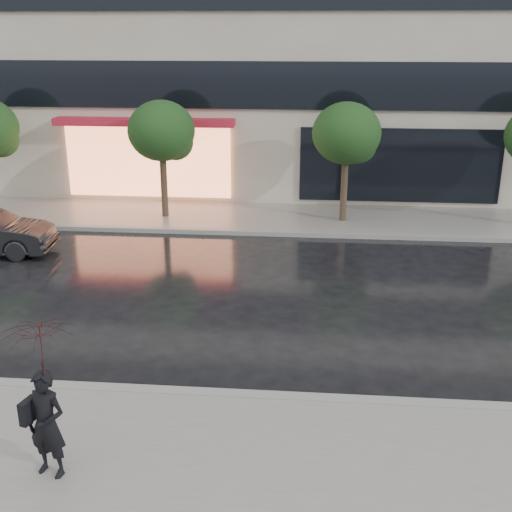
# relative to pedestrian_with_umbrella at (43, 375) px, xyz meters

# --- Properties ---
(ground) EXTENTS (120.00, 120.00, 0.00)m
(ground) POSITION_rel_pedestrian_with_umbrella_xyz_m (1.61, 3.35, -1.73)
(ground) COLOR black
(ground) RESTS_ON ground
(sidewalk_near) EXTENTS (60.00, 4.50, 0.12)m
(sidewalk_near) POSITION_rel_pedestrian_with_umbrella_xyz_m (1.61, 0.10, -1.67)
(sidewalk_near) COLOR slate
(sidewalk_near) RESTS_ON ground
(sidewalk_far) EXTENTS (60.00, 3.50, 0.12)m
(sidewalk_far) POSITION_rel_pedestrian_with_umbrella_xyz_m (1.61, 13.60, -1.67)
(sidewalk_far) COLOR slate
(sidewalk_far) RESTS_ON ground
(curb_near) EXTENTS (60.00, 0.25, 0.14)m
(curb_near) POSITION_rel_pedestrian_with_umbrella_xyz_m (1.61, 2.35, -1.66)
(curb_near) COLOR gray
(curb_near) RESTS_ON ground
(curb_far) EXTENTS (60.00, 0.25, 0.14)m
(curb_far) POSITION_rel_pedestrian_with_umbrella_xyz_m (1.61, 11.85, -1.66)
(curb_far) COLOR gray
(curb_far) RESTS_ON ground
(tree_mid_west) EXTENTS (2.20, 2.20, 3.99)m
(tree_mid_west) POSITION_rel_pedestrian_with_umbrella_xyz_m (-1.33, 13.38, 1.19)
(tree_mid_west) COLOR #33261C
(tree_mid_west) RESTS_ON ground
(tree_mid_east) EXTENTS (2.20, 2.20, 3.99)m
(tree_mid_east) POSITION_rel_pedestrian_with_umbrella_xyz_m (4.67, 13.38, 1.19)
(tree_mid_east) COLOR #33261C
(tree_mid_east) RESTS_ON ground
(pedestrian_with_umbrella) EXTENTS (1.24, 1.25, 2.40)m
(pedestrian_with_umbrella) POSITION_rel_pedestrian_with_umbrella_xyz_m (0.00, 0.00, 0.00)
(pedestrian_with_umbrella) COLOR black
(pedestrian_with_umbrella) RESTS_ON sidewalk_near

